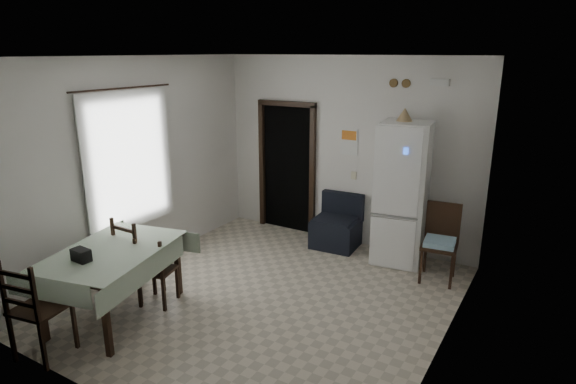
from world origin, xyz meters
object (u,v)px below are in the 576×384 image
at_px(corner_chair, 440,244).
at_px(dining_table, 115,283).
at_px(dining_chair_near_head, 40,307).
at_px(fridge, 403,194).
at_px(navy_seat, 336,222).
at_px(dining_chair_far_left, 139,256).
at_px(dining_chair_far_right, 157,269).

distance_m(corner_chair, dining_table, 4.07).
bearing_deg(dining_chair_near_head, fridge, -130.00).
xyz_separation_m(fridge, corner_chair, (0.65, -0.36, -0.50)).
relative_size(navy_seat, corner_chair, 0.79).
bearing_deg(dining_table, dining_chair_near_head, -103.61).
xyz_separation_m(corner_chair, dining_chair_near_head, (-2.96, -3.69, 0.03)).
distance_m(corner_chair, dining_chair_near_head, 4.73).
xyz_separation_m(fridge, dining_chair_far_left, (-2.46, -2.65, -0.50)).
relative_size(dining_chair_far_right, dining_chair_near_head, 0.81).
bearing_deg(dining_chair_far_left, corner_chair, -142.96).
bearing_deg(dining_chair_near_head, dining_chair_far_left, -94.37).
relative_size(fridge, corner_chair, 1.97).
bearing_deg(dining_chair_far_right, navy_seat, -126.52).
xyz_separation_m(navy_seat, corner_chair, (1.67, -0.36, 0.11)).
distance_m(navy_seat, dining_chair_far_left, 3.02).
bearing_deg(dining_table, fridge, 40.96).
bearing_deg(dining_table, dining_chair_far_left, 93.90).
bearing_deg(dining_chair_near_head, dining_table, -100.90).
relative_size(dining_table, dining_chair_far_right, 1.78).
relative_size(navy_seat, dining_chair_far_left, 0.79).
xyz_separation_m(navy_seat, dining_chair_near_head, (-1.29, -4.05, 0.13)).
distance_m(fridge, corner_chair, 0.89).
bearing_deg(dining_chair_near_head, navy_seat, -117.96).
bearing_deg(dining_chair_near_head, dining_chair_far_right, -109.11).
bearing_deg(fridge, dining_table, -133.67).
height_order(fridge, dining_table, fridge).
height_order(corner_chair, dining_chair_near_head, dining_chair_near_head).
height_order(fridge, navy_seat, fridge).
distance_m(corner_chair, dining_chair_far_right, 3.61).
distance_m(fridge, dining_chair_near_head, 4.69).
height_order(dining_table, dining_chair_far_right, dining_chair_far_right).
relative_size(dining_table, dining_chair_far_left, 1.51).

